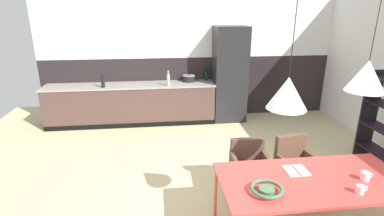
{
  "coord_description": "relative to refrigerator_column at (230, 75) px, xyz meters",
  "views": [
    {
      "loc": [
        -0.79,
        -3.29,
        2.44
      ],
      "look_at": [
        -0.31,
        0.8,
        1.05
      ],
      "focal_mm": 27.64,
      "sensor_mm": 36.0,
      "label": 1
    }
  ],
  "objects": [
    {
      "name": "mug_dark_espresso",
      "position": [
        0.54,
        -3.84,
        -0.27
      ],
      "size": [
        0.13,
        0.09,
        0.09
      ],
      "color": "white",
      "rests_on": "dining_table"
    },
    {
      "name": "back_wall_splashback_dark",
      "position": [
        -0.79,
        0.36,
        -0.35
      ],
      "size": [
        6.7,
        0.12,
        1.39
      ],
      "primitive_type": "cube",
      "color": "black",
      "rests_on": "ground"
    },
    {
      "name": "pendant_lamp_over_table_near",
      "position": [
        -0.39,
        -3.78,
        0.64
      ],
      "size": [
        0.38,
        0.38,
        1.2
      ],
      "color": "black"
    },
    {
      "name": "bottle_wine_green",
      "position": [
        -1.37,
        -0.2,
        -0.03
      ],
      "size": [
        0.07,
        0.07,
        0.33
      ],
      "color": "tan",
      "rests_on": "kitchen_counter"
    },
    {
      "name": "ground_plane",
      "position": [
        -0.79,
        -3.02,
        -1.05
      ],
      "size": [
        8.95,
        8.95,
        0.0
      ],
      "primitive_type": "plane",
      "color": "#C8B887"
    },
    {
      "name": "dining_table",
      "position": [
        0.01,
        -3.77,
        -0.36
      ],
      "size": [
        2.0,
        0.94,
        0.73
      ],
      "color": "#DD423B",
      "rests_on": "ground"
    },
    {
      "name": "cooking_pot",
      "position": [
        -0.9,
        0.13,
        -0.09
      ],
      "size": [
        0.28,
        0.28,
        0.17
      ],
      "color": "black",
      "rests_on": "kitchen_counter"
    },
    {
      "name": "refrigerator_column",
      "position": [
        0.0,
        0.0,
        0.0
      ],
      "size": [
        0.71,
        0.6,
        2.09
      ],
      "primitive_type": "cube",
      "color": "#232326",
      "rests_on": "ground"
    },
    {
      "name": "armchair_near_window",
      "position": [
        -0.41,
        -2.89,
        -0.54
      ],
      "size": [
        0.5,
        0.49,
        0.76
      ],
      "rotation": [
        0.0,
        0.0,
        3.11
      ],
      "color": "brown",
      "rests_on": "ground"
    },
    {
      "name": "armchair_by_stool",
      "position": [
        0.23,
        -2.91,
        -0.55
      ],
      "size": [
        0.55,
        0.54,
        0.8
      ],
      "rotation": [
        0.0,
        0.0,
        3.31
      ],
      "color": "brown",
      "rests_on": "ground"
    },
    {
      "name": "back_wall_panel_upper",
      "position": [
        -0.79,
        0.36,
        1.04
      ],
      "size": [
        6.7,
        0.12,
        1.39
      ],
      "primitive_type": "cube",
      "color": "white",
      "rests_on": "back_wall_splashback_dark"
    },
    {
      "name": "bottle_spice_small",
      "position": [
        -0.49,
        0.19,
        -0.05
      ],
      "size": [
        0.07,
        0.07,
        0.28
      ],
      "color": "#0F3319",
      "rests_on": "kitchen_counter"
    },
    {
      "name": "bottle_vinegar_dark",
      "position": [
        -2.72,
        -0.19,
        -0.04
      ],
      "size": [
        0.07,
        0.07,
        0.28
      ],
      "color": "black",
      "rests_on": "kitchen_counter"
    },
    {
      "name": "pendant_lamp_over_table_far",
      "position": [
        0.41,
        -3.74,
        0.78
      ],
      "size": [
        0.37,
        0.37,
        1.06
      ],
      "color": "black"
    },
    {
      "name": "kitchen_counter",
      "position": [
        -2.18,
        -0.0,
        -0.6
      ],
      "size": [
        3.65,
        0.63,
        0.88
      ],
      "color": "#503833",
      "rests_on": "ground"
    },
    {
      "name": "fruit_bowl",
      "position": [
        -0.57,
        -3.95,
        -0.28
      ],
      "size": [
        0.33,
        0.33,
        0.06
      ],
      "color": "#4C704C",
      "rests_on": "dining_table"
    },
    {
      "name": "open_book",
      "position": [
        -0.1,
        -3.59,
        -0.31
      ],
      "size": [
        0.24,
        0.24,
        0.02
      ],
      "color": "white",
      "rests_on": "dining_table"
    },
    {
      "name": "mug_short_terracotta",
      "position": [
        0.33,
        -4.06,
        -0.28
      ],
      "size": [
        0.12,
        0.08,
        0.08
      ],
      "color": "white",
      "rests_on": "dining_table"
    }
  ]
}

